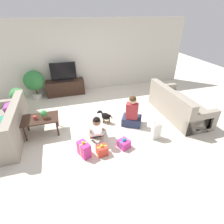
{
  "coord_description": "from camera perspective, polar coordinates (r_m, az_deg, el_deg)",
  "views": [
    {
      "loc": [
        -0.85,
        -4.1,
        2.82
      ],
      "look_at": [
        0.31,
        -0.22,
        0.45
      ],
      "focal_mm": 28.0,
      "sensor_mm": 36.0,
      "label": 1
    }
  ],
  "objects": [
    {
      "name": "person_kneeling",
      "position": [
        4.34,
        -5.38,
        -4.67
      ],
      "size": [
        0.38,
        0.81,
        0.78
      ],
      "rotation": [
        0.0,
        0.0,
        -0.08
      ],
      "color": "#23232D",
      "rests_on": "ground_plane"
    },
    {
      "name": "potted_plant_back_left",
      "position": [
        6.8,
        -24.1,
        9.1
      ],
      "size": [
        0.69,
        0.69,
        1.03
      ],
      "color": "beige",
      "rests_on": "ground_plane"
    },
    {
      "name": "coffee_table",
      "position": [
        4.8,
        -22.31,
        -2.4
      ],
      "size": [
        0.89,
        0.58,
        0.46
      ],
      "color": "#382319",
      "rests_on": "ground_plane"
    },
    {
      "name": "gift_box_c",
      "position": [
        3.98,
        -9.13,
        -11.91
      ],
      "size": [
        0.29,
        0.37,
        0.39
      ],
      "rotation": [
        0.0,
        0.0,
        0.39
      ],
      "color": "#CC3389",
      "rests_on": "ground_plane"
    },
    {
      "name": "mug",
      "position": [
        4.74,
        -23.86,
        -1.72
      ],
      "size": [
        0.12,
        0.08,
        0.09
      ],
      "color": "#B23D38",
      "rests_on": "coffee_table"
    },
    {
      "name": "potted_plant_corner_left",
      "position": [
        6.14,
        -28.33,
        4.44
      ],
      "size": [
        0.45,
        0.45,
        0.78
      ],
      "color": "#A36042",
      "rests_on": "ground_plane"
    },
    {
      "name": "tabletop_plant",
      "position": [
        4.66,
        -21.4,
        -0.6
      ],
      "size": [
        0.17,
        0.17,
        0.22
      ],
      "color": "#A36042",
      "rests_on": "coffee_table"
    },
    {
      "name": "gift_bag_a",
      "position": [
        4.5,
        14.2,
        -6.05
      ],
      "size": [
        0.23,
        0.15,
        0.45
      ],
      "rotation": [
        0.0,
        0.0,
        0.06
      ],
      "color": "white",
      "rests_on": "ground_plane"
    },
    {
      "name": "dog",
      "position": [
        4.98,
        -2.72,
        -1.15
      ],
      "size": [
        0.4,
        0.38,
        0.35
      ],
      "rotation": [
        0.0,
        0.0,
        3.95
      ],
      "color": "black",
      "rests_on": "ground_plane"
    },
    {
      "name": "sofa_right",
      "position": [
        5.65,
        20.54,
        1.78
      ],
      "size": [
        0.93,
        2.06,
        0.86
      ],
      "rotation": [
        0.0,
        0.0,
        1.57
      ],
      "color": "gray",
      "rests_on": "ground_plane"
    },
    {
      "name": "tv_console",
      "position": [
        6.91,
        -14.9,
        7.75
      ],
      "size": [
        1.38,
        0.47,
        0.55
      ],
      "color": "#382319",
      "rests_on": "ground_plane"
    },
    {
      "name": "ground_plane",
      "position": [
        5.05,
        -4.09,
        -3.68
      ],
      "size": [
        16.0,
        16.0,
        0.0
      ],
      "primitive_type": "plane",
      "color": "beige"
    },
    {
      "name": "person_sitting",
      "position": [
        4.83,
        6.52,
        -0.78
      ],
      "size": [
        0.65,
        0.62,
        0.91
      ],
      "rotation": [
        0.0,
        0.0,
        2.62
      ],
      "color": "#283351",
      "rests_on": "ground_plane"
    },
    {
      "name": "sofa_left",
      "position": [
        5.08,
        -31.54,
        -4.43
      ],
      "size": [
        0.93,
        2.06,
        0.86
      ],
      "rotation": [
        0.0,
        0.0,
        -1.57
      ],
      "color": "gray",
      "rests_on": "ground_plane"
    },
    {
      "name": "gift_box_a",
      "position": [
        4.19,
        3.89,
        -10.25
      ],
      "size": [
        0.32,
        0.32,
        0.26
      ],
      "rotation": [
        0.0,
        0.0,
        0.39
      ],
      "color": "#CC3389",
      "rests_on": "ground_plane"
    },
    {
      "name": "gift_box_b",
      "position": [
        4.0,
        -3.28,
        -12.32
      ],
      "size": [
        0.26,
        0.23,
        0.28
      ],
      "rotation": [
        0.0,
        0.0,
        0.12
      ],
      "color": "red",
      "rests_on": "ground_plane"
    },
    {
      "name": "wall_back",
      "position": [
        6.95,
        -9.65,
        17.36
      ],
      "size": [
        8.4,
        0.06,
        2.6
      ],
      "color": "beige",
      "rests_on": "ground_plane"
    },
    {
      "name": "tv",
      "position": [
        6.72,
        -15.56,
        12.27
      ],
      "size": [
        0.9,
        0.2,
        0.67
      ],
      "color": "black",
      "rests_on": "tv_console"
    }
  ]
}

